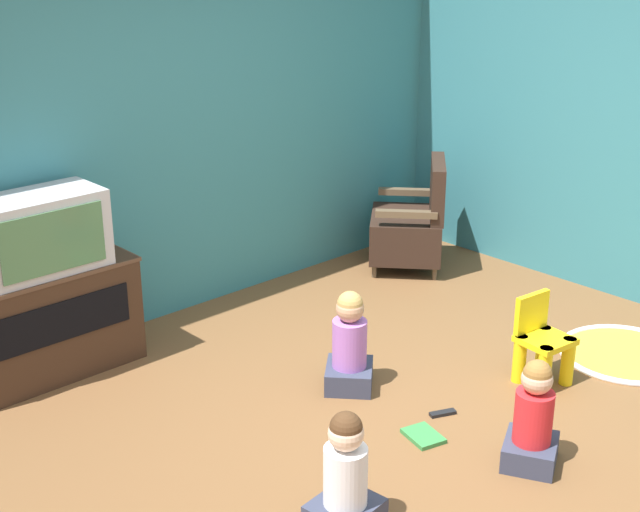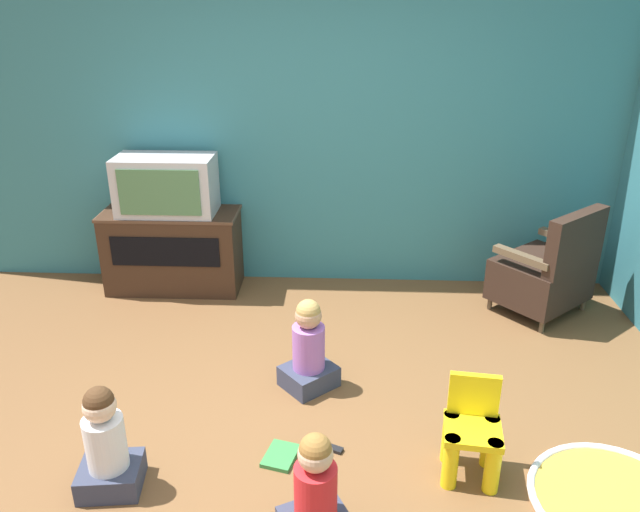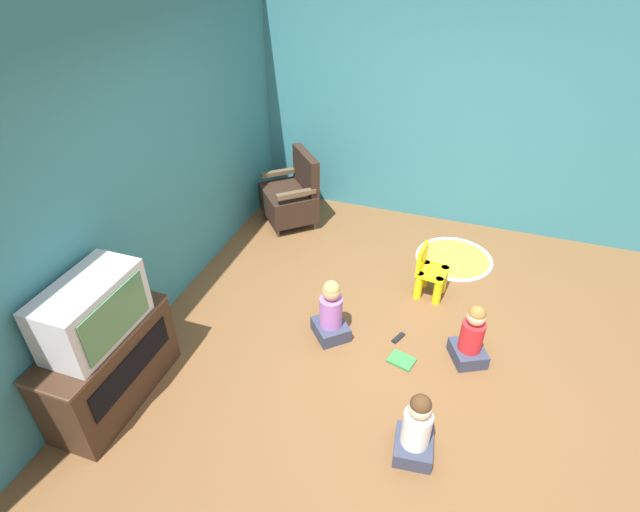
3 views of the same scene
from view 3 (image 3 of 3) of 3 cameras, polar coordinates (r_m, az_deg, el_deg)
ground_plane at (r=4.44m, az=7.55°, el=-10.60°), size 30.00×30.00×0.00m
wall_back at (r=4.24m, az=-21.64°, el=8.45°), size 5.52×0.12×2.85m
wall_right at (r=5.81m, az=18.22°, el=16.08°), size 0.12×5.22×2.85m
tv_cabinet at (r=4.12m, az=-22.89°, el=-11.47°), size 1.09×0.44×0.67m
television at (r=3.76m, az=-24.61°, el=-5.70°), size 0.76×0.40×0.45m
black_armchair at (r=5.97m, az=-3.28°, el=6.84°), size 0.85×0.84×0.86m
yellow_kid_chair at (r=4.95m, az=12.43°, el=-2.20°), size 0.31×0.30×0.53m
play_mat at (r=5.63m, az=15.06°, el=-0.28°), size 0.83×0.83×0.04m
child_watching_left at (r=4.34m, az=16.92°, el=-8.89°), size 0.38×0.36×0.58m
child_watching_center at (r=4.36m, az=1.26°, el=-6.52°), size 0.41×0.40×0.60m
child_watching_right at (r=3.63m, az=10.94°, el=-18.94°), size 0.33×0.30×0.59m
book at (r=4.36m, az=9.30°, el=-11.69°), size 0.21×0.24×0.02m
remote_control at (r=4.55m, az=8.94°, el=-9.22°), size 0.15×0.10×0.02m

